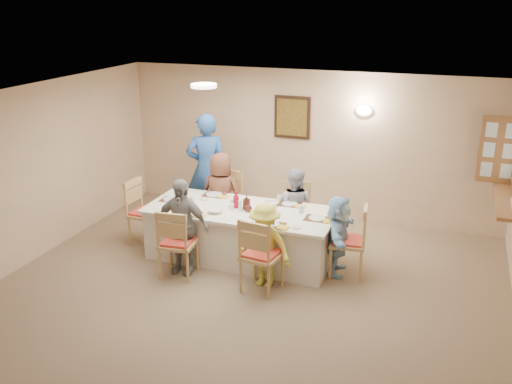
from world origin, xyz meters
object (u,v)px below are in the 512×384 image
(diner_back_right, at_px, (294,208))
(diner_front_left, at_px, (181,226))
(chair_front_right, at_px, (262,254))
(diner_right_end, at_px, (338,235))
(chair_back_left, at_px, (224,203))
(diner_front_right, at_px, (265,246))
(chair_right_end, at_px, (347,240))
(chair_back_right, at_px, (296,214))
(diner_back_left, at_px, (221,195))
(condiment_ketchup, at_px, (236,200))
(caregiver, at_px, (207,169))
(chair_left_end, at_px, (147,212))
(chair_front_left, at_px, (178,242))
(dining_table, at_px, (241,234))

(diner_back_right, bearing_deg, diner_front_left, 50.90)
(chair_front_right, height_order, diner_right_end, diner_right_end)
(chair_back_left, distance_m, diner_right_end, 2.17)
(diner_front_right, bearing_deg, chair_right_end, 45.50)
(chair_back_right, height_order, diner_back_left, diner_back_left)
(chair_right_end, xyz_separation_m, diner_back_left, (-2.15, 0.68, 0.17))
(condiment_ketchup, bearing_deg, diner_right_end, -1.17)
(diner_back_right, bearing_deg, chair_front_right, 92.32)
(chair_back_right, bearing_deg, diner_front_right, -101.88)
(caregiver, bearing_deg, chair_left_end, 42.33)
(chair_front_right, relative_size, condiment_ketchup, 4.12)
(caregiver, height_order, condiment_ketchup, caregiver)
(chair_front_left, distance_m, chair_left_end, 1.24)
(chair_front_right, distance_m, diner_back_right, 1.48)
(diner_back_right, bearing_deg, diner_front_right, 92.32)
(chair_right_end, bearing_deg, diner_front_left, -80.24)
(diner_front_right, bearing_deg, dining_table, 141.33)
(diner_right_end, bearing_deg, diner_back_left, 67.11)
(chair_back_left, xyz_separation_m, diner_right_end, (2.02, -0.80, 0.06))
(diner_back_right, height_order, caregiver, caregiver)
(chair_front_right, relative_size, diner_front_right, 0.89)
(dining_table, xyz_separation_m, diner_front_right, (0.60, -0.68, 0.19))
(diner_back_left, bearing_deg, dining_table, 129.53)
(chair_back_left, bearing_deg, chair_left_end, -131.71)
(diner_front_right, bearing_deg, chair_back_left, 138.94)
(diner_front_left, xyz_separation_m, condiment_ketchup, (0.52, 0.71, 0.21))
(chair_left_end, bearing_deg, diner_front_left, -122.72)
(chair_front_right, height_order, chair_left_end, chair_front_right)
(chair_front_left, distance_m, chair_front_right, 1.20)
(chair_front_right, distance_m, diner_right_end, 1.15)
(diner_back_left, bearing_deg, caregiver, -48.14)
(chair_left_end, bearing_deg, diner_back_right, -69.58)
(chair_back_right, height_order, chair_right_end, chair_right_end)
(dining_table, bearing_deg, chair_back_left, 126.87)
(chair_front_right, relative_size, diner_front_left, 0.76)
(chair_back_left, relative_size, condiment_ketchup, 4.06)
(diner_right_end, bearing_deg, chair_front_left, 107.32)
(diner_front_left, relative_size, diner_front_right, 1.18)
(chair_front_left, height_order, chair_right_end, chair_right_end)
(caregiver, bearing_deg, condiment_ketchup, 106.69)
(dining_table, relative_size, chair_back_right, 2.87)
(chair_back_right, relative_size, diner_front_left, 0.70)
(chair_back_left, bearing_deg, chair_front_right, -44.94)
(diner_right_end, xyz_separation_m, condiment_ketchup, (-1.50, 0.03, 0.32))
(dining_table, distance_m, chair_back_right, 1.00)
(dining_table, relative_size, diner_right_end, 2.41)
(dining_table, distance_m, chair_back_left, 1.01)
(diner_right_end, height_order, caregiver, caregiver)
(chair_left_end, bearing_deg, diner_back_left, -51.53)
(chair_back_right, height_order, diner_front_right, diner_front_right)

